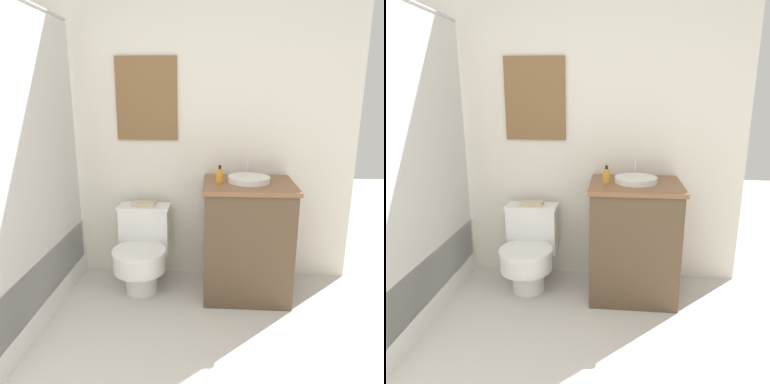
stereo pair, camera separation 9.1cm
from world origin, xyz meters
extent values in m
cube|color=silver|center=(0.00, 2.36, 1.25)|extent=(3.21, 0.05, 2.50)
cube|color=brown|center=(0.02, 2.32, 1.42)|extent=(0.46, 0.02, 0.61)
cube|color=silver|center=(0.02, 2.32, 1.42)|extent=(0.43, 0.01, 0.58)
cube|color=white|center=(-0.83, 1.65, 0.23)|extent=(0.56, 1.37, 0.46)
cube|color=silver|center=(-0.55, 1.65, 1.05)|extent=(0.01, 1.26, 1.79)
cylinder|color=white|center=(-0.01, 2.00, 0.10)|extent=(0.24, 0.24, 0.20)
cylinder|color=white|center=(-0.01, 1.95, 0.27)|extent=(0.38, 0.38, 0.14)
cylinder|color=white|center=(-0.01, 1.95, 0.35)|extent=(0.39, 0.39, 0.02)
cube|color=white|center=(-0.01, 2.19, 0.42)|extent=(0.38, 0.18, 0.36)
cube|color=white|center=(-0.01, 2.19, 0.61)|extent=(0.40, 0.19, 0.02)
cube|color=brown|center=(0.78, 2.05, 0.41)|extent=(0.61, 0.52, 0.82)
cube|color=brown|center=(0.78, 2.05, 0.84)|extent=(0.64, 0.55, 0.03)
cylinder|color=white|center=(0.78, 2.07, 0.87)|extent=(0.30, 0.30, 0.04)
cylinder|color=silver|center=(0.78, 2.24, 0.92)|extent=(0.02, 0.02, 0.13)
cylinder|color=gold|center=(0.57, 2.03, 0.90)|extent=(0.05, 0.05, 0.10)
cylinder|color=black|center=(0.57, 2.03, 0.97)|extent=(0.02, 0.02, 0.02)
cube|color=beige|center=(-0.01, 2.19, 0.64)|extent=(0.17, 0.11, 0.02)
camera|label=1|loc=(0.54, -0.54, 1.47)|focal=35.00mm
camera|label=2|loc=(0.64, -0.53, 1.47)|focal=35.00mm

